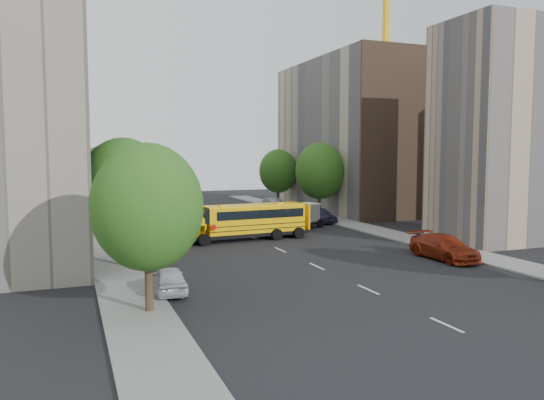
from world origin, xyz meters
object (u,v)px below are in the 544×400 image
street_tree_2 (104,177)px  school_bus (245,220)px  street_tree_1 (124,186)px  parked_car_4 (320,215)px  street_tree_4 (320,171)px  parked_car_5 (274,204)px  street_tree_0 (147,207)px  street_tree_5 (278,171)px  tower_crane (400,29)px  safari_truck (295,216)px  parked_car_2 (116,214)px  parked_car_1 (123,223)px  parked_car_3 (444,247)px  parked_car_0 (169,279)px

street_tree_2 → school_bus: street_tree_2 is taller
street_tree_1 → parked_car_4: 25.59m
street_tree_4 → parked_car_5: size_ratio=1.84×
street_tree_0 → street_tree_5: bearing=61.2°
tower_crane → parked_car_5: tower_crane is taller
street_tree_0 → safari_truck: (16.34, 21.59, -3.44)m
parked_car_2 → parked_car_4: 21.19m
street_tree_0 → parked_car_4: size_ratio=1.65×
tower_crane → street_tree_0: 62.12m
parked_car_2 → parked_car_5: (19.20, 3.75, 0.02)m
street_tree_4 → parked_car_4: street_tree_4 is taller
street_tree_0 → street_tree_1: (0.00, 10.00, 0.31)m
safari_truck → parked_car_2: size_ratio=1.10×
tower_crane → street_tree_5: 27.67m
tower_crane → street_tree_2: (-41.25, -14.00, -19.65)m
tower_crane → parked_car_4: 35.93m
school_bus → parked_car_1: bearing=128.2°
street_tree_4 → parked_car_5: street_tree_4 is taller
school_bus → parked_car_5: school_bus is taller
safari_truck → street_tree_2: bearing=137.4°
parked_car_4 → safari_truck: bearing=-147.1°
street_tree_1 → parked_car_3: size_ratio=1.43×
street_tree_1 → street_tree_2: bearing=90.0°
parked_car_5 → street_tree_2: bearing=-158.2°
parked_car_2 → school_bus: bearing=112.2°
parked_car_2 → parked_car_3: (18.40, -28.95, 0.09)m
street_tree_0 → parked_car_2: size_ratio=1.45×
street_tree_4 → parked_car_2: (-20.60, 5.98, -4.37)m
parked_car_0 → parked_car_1: size_ratio=1.00×
parked_car_0 → street_tree_5: bearing=-115.8°
street_tree_0 → tower_crane: bearing=45.5°
street_tree_5 → parked_car_0: (-20.60, -36.91, -4.03)m
street_tree_5 → parked_car_2: street_tree_5 is taller
parked_car_0 → safari_truck: bearing=-125.6°
parked_car_3 → parked_car_5: parked_car_3 is taller
tower_crane → street_tree_1: size_ratio=4.52×
safari_truck → parked_car_3: safari_truck is taller
school_bus → parked_car_0: (-8.60, -14.11, -0.95)m
tower_crane → parked_car_4: (-20.78, -17.24, -23.71)m
parked_car_0 → school_bus: bearing=-118.0°
tower_crane → street_tree_0: (-41.25, -42.00, -19.83)m
parked_car_3 → street_tree_1: bearing=165.6°
tower_crane → parked_car_5: 31.76m
tower_crane → street_tree_2: bearing=-161.3°
tower_crane → parked_car_1: (-39.85, -15.52, -23.83)m
school_bus → parked_car_2: school_bus is taller
street_tree_1 → safari_truck: size_ratio=1.41×
parked_car_0 → parked_car_2: 30.88m
parked_car_0 → parked_car_2: parked_car_2 is taller
parked_car_0 → street_tree_1: bearing=-75.2°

